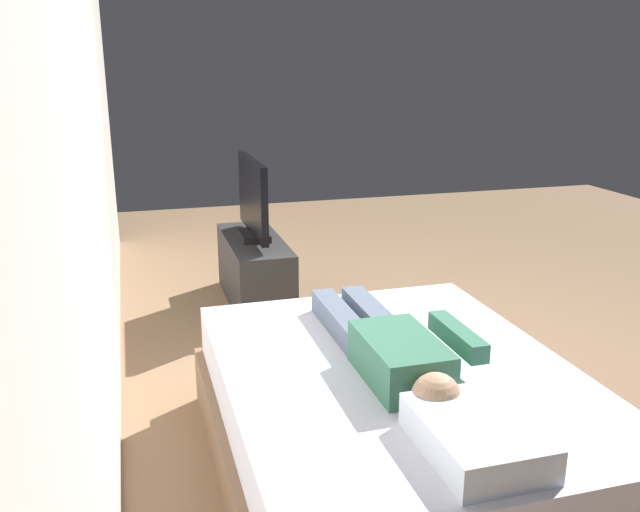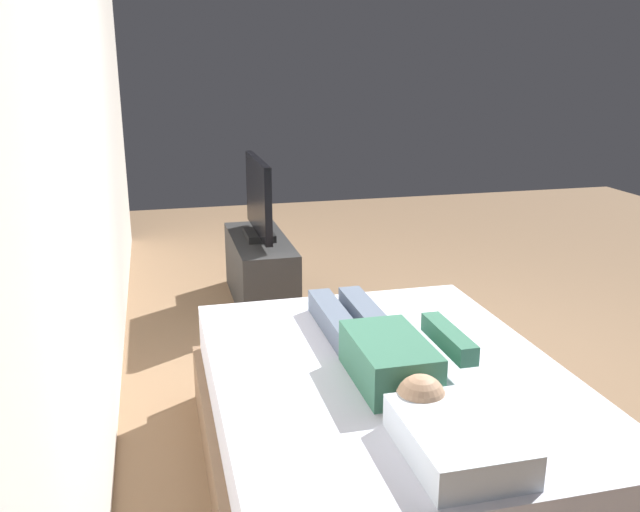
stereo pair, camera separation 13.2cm
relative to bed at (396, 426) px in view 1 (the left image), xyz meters
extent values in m
plane|color=#8C6B4C|center=(0.86, -0.42, -0.26)|extent=(10.00, 10.00, 0.00)
cube|color=silver|center=(1.26, 1.21, 1.14)|extent=(6.40, 0.10, 2.80)
cube|color=brown|center=(0.00, 0.00, -0.11)|extent=(1.95, 1.51, 0.30)
cube|color=white|center=(0.00, 0.00, 0.16)|extent=(1.87, 1.43, 0.24)
cube|color=white|center=(-0.65, 0.00, 0.34)|extent=(0.48, 0.34, 0.12)
cube|color=#387056|center=(-0.10, 0.04, 0.37)|extent=(0.48, 0.28, 0.18)
sphere|color=tan|center=(-0.43, 0.04, 0.37)|extent=(0.18, 0.18, 0.18)
cube|color=slate|center=(0.44, -0.04, 0.33)|extent=(0.60, 0.11, 0.11)
cube|color=slate|center=(0.44, 0.12, 0.33)|extent=(0.60, 0.11, 0.11)
cube|color=#387056|center=(-0.04, -0.24, 0.41)|extent=(0.40, 0.08, 0.08)
cube|color=black|center=(0.18, -0.38, 0.29)|extent=(0.15, 0.04, 0.02)
cube|color=#2D2D2D|center=(2.36, 0.17, -0.01)|extent=(1.10, 0.40, 0.50)
cube|color=black|center=(2.36, 0.17, 0.26)|extent=(0.32, 0.20, 0.05)
cube|color=black|center=(2.36, 0.17, 0.56)|extent=(0.88, 0.05, 0.54)
camera|label=1|loc=(-2.36, 1.02, 1.52)|focal=37.73mm
camera|label=2|loc=(-2.40, 0.89, 1.52)|focal=37.73mm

